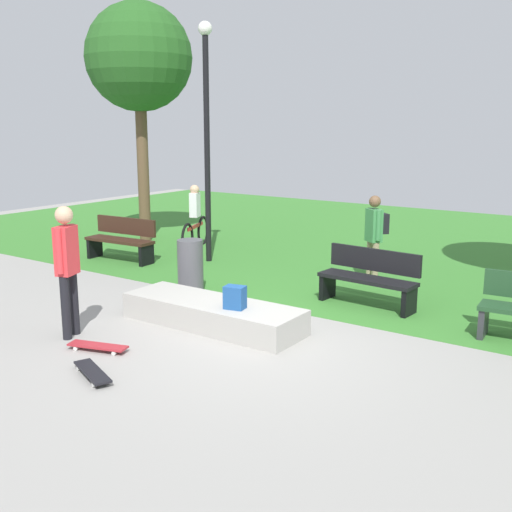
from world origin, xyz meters
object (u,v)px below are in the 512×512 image
Objects in this scene: concrete_ledge at (213,313)px; skateboard_by_ledge at (98,346)px; skater_performing_trick at (67,261)px; backpack_on_ledge at (235,297)px; trash_bin at (190,267)px; tree_young_birch at (139,59)px; park_bench_far_right at (369,277)px; cyclist_on_bicycle at (195,222)px; lamp_post at (207,122)px; pedestrian_with_backpack at (375,232)px; park_bench_center_lawn at (122,238)px; skateboard_spare at (92,372)px.

skateboard_by_ledge is at bearing -109.58° from concrete_ledge.
backpack_on_ledge is at bearing 37.34° from skater_performing_trick.
tree_young_birch is at bearing 143.19° from trash_bin.
tree_young_birch reaches higher than park_bench_far_right.
trash_bin is (4.16, -3.11, -3.88)m from tree_young_birch.
cyclist_on_bicycle is at bearing 114.15° from skater_performing_trick.
lamp_post reaches higher than park_bench_far_right.
tree_young_birch is at bearing 126.54° from skater_performing_trick.
backpack_on_ledge is 5.25m from lamp_post.
skater_performing_trick is 2.20× the size of skateboard_by_ledge.
lamp_post reaches higher than concrete_ledge.
lamp_post is 5.16× the size of trash_bin.
tree_young_birch reaches higher than lamp_post.
park_bench_far_right is 1.52m from pedestrian_with_backpack.
concrete_ledge is 0.57× the size of lamp_post.
concrete_ledge is 1.71× the size of pedestrian_with_backpack.
tree_young_birch is at bearing 142.53° from concrete_ledge.
cyclist_on_bicycle is (-5.26, 1.93, 0.15)m from park_bench_far_right.
concrete_ledge is 4.87m from park_bench_center_lawn.
skateboard_spare is at bearing 65.80° from backpack_on_ledge.
backpack_on_ledge is 0.39× the size of skateboard_by_ledge.
backpack_on_ledge is 0.39× the size of skateboard_spare.
skateboard_by_ledge is (0.73, -0.17, -1.01)m from skater_performing_trick.
tree_young_birch is at bearing 122.62° from park_bench_center_lawn.
park_bench_center_lawn is 3.04m from lamp_post.
skater_performing_trick is (-1.79, -1.37, 0.54)m from backpack_on_ledge.
trash_bin reaches higher than park_bench_center_lawn.
pedestrian_with_backpack is (0.42, 3.67, 0.44)m from backpack_on_ledge.
tree_young_birch is 7.33m from pedestrian_with_backpack.
park_bench_center_lawn is at bearing -57.38° from tree_young_birch.
skater_performing_trick is 1.12× the size of pedestrian_with_backpack.
backpack_on_ledge is at bearing -11.96° from concrete_ledge.
backpack_on_ledge is (0.48, -0.10, 0.34)m from concrete_ledge.
concrete_ledge is 2.66m from park_bench_far_right.
pedestrian_with_backpack reaches higher than concrete_ledge.
park_bench_far_right is at bearing 53.37° from skater_performing_trick.
skater_performing_trick is 1.05× the size of cyclist_on_bicycle.
concrete_ledge is 8.66× the size of backpack_on_ledge.
park_bench_center_lawn is at bearing 151.98° from concrete_ledge.
skater_performing_trick is 2.22× the size of skateboard_spare.
lamp_post is 2.82× the size of cyclist_on_bicycle.
trash_bin reaches higher than park_bench_far_right.
backpack_on_ledge is 2.32m from skater_performing_trick.
skater_performing_trick is (-1.31, -1.47, 0.89)m from concrete_ledge.
concrete_ledge is 2.16m from skater_performing_trick.
backpack_on_ledge is 0.18× the size of skater_performing_trick.
pedestrian_with_backpack is at bearing -6.14° from tree_young_birch.
skateboard_spare is at bearing -30.37° from skater_performing_trick.
skateboard_spare is 7.49m from cyclist_on_bicycle.
concrete_ledge is 1.70× the size of park_bench_center_lawn.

